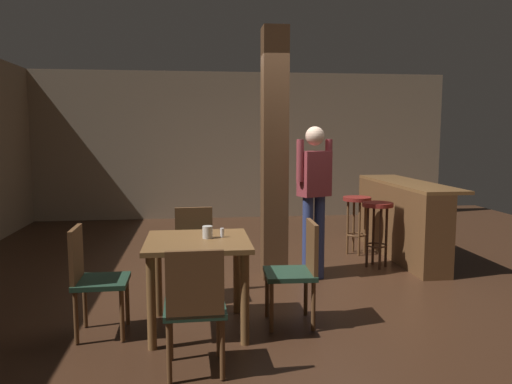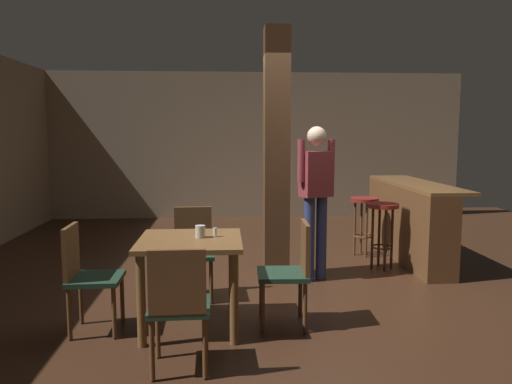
{
  "view_description": "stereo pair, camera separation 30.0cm",
  "coord_description": "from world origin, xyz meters",
  "px_view_note": "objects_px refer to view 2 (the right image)",
  "views": [
    {
      "loc": [
        -0.96,
        -5.18,
        1.65
      ],
      "look_at": [
        -0.32,
        -0.0,
        1.03
      ],
      "focal_mm": 35.0,
      "sensor_mm": 36.0,
      "label": 1
    },
    {
      "loc": [
        -0.66,
        -5.21,
        1.65
      ],
      "look_at": [
        -0.32,
        -0.0,
        1.03
      ],
      "focal_mm": 35.0,
      "sensor_mm": 36.0,
      "label": 2
    }
  ],
  "objects_px": {
    "chair_east": "(291,268)",
    "salt_shaker": "(215,232)",
    "chair_north": "(193,247)",
    "bar_stool_near": "(383,219)",
    "chair_south": "(179,302)",
    "dining_table": "(190,256)",
    "napkin_cup": "(200,232)",
    "bar_counter": "(408,220)",
    "bar_stool_mid": "(364,212)",
    "standing_person": "(316,192)",
    "chair_west": "(86,272)"
  },
  "relations": [
    {
      "from": "bar_counter",
      "to": "standing_person",
      "type": "bearing_deg",
      "value": -147.48
    },
    {
      "from": "chair_north",
      "to": "bar_stool_near",
      "type": "distance_m",
      "value": 2.4
    },
    {
      "from": "chair_south",
      "to": "bar_stool_mid",
      "type": "xyz_separation_m",
      "value": [
        2.19,
        3.21,
        0.09
      ]
    },
    {
      "from": "dining_table",
      "to": "bar_counter",
      "type": "relative_size",
      "value": 0.38
    },
    {
      "from": "dining_table",
      "to": "napkin_cup",
      "type": "xyz_separation_m",
      "value": [
        0.08,
        0.03,
        0.2
      ]
    },
    {
      "from": "chair_west",
      "to": "chair_north",
      "type": "xyz_separation_m",
      "value": [
        0.83,
        0.85,
        0.0
      ]
    },
    {
      "from": "napkin_cup",
      "to": "bar_counter",
      "type": "distance_m",
      "value": 3.39
    },
    {
      "from": "standing_person",
      "to": "bar_stool_near",
      "type": "relative_size",
      "value": 2.14
    },
    {
      "from": "chair_west",
      "to": "chair_north",
      "type": "relative_size",
      "value": 1.0
    },
    {
      "from": "dining_table",
      "to": "bar_stool_near",
      "type": "distance_m",
      "value": 2.78
    },
    {
      "from": "chair_north",
      "to": "napkin_cup",
      "type": "distance_m",
      "value": 0.86
    },
    {
      "from": "chair_west",
      "to": "bar_counter",
      "type": "relative_size",
      "value": 0.4
    },
    {
      "from": "chair_north",
      "to": "bar_stool_near",
      "type": "relative_size",
      "value": 1.11
    },
    {
      "from": "napkin_cup",
      "to": "bar_stool_mid",
      "type": "relative_size",
      "value": 0.13
    },
    {
      "from": "napkin_cup",
      "to": "bar_counter",
      "type": "height_order",
      "value": "bar_counter"
    },
    {
      "from": "chair_south",
      "to": "chair_north",
      "type": "height_order",
      "value": "same"
    },
    {
      "from": "chair_south",
      "to": "bar_stool_mid",
      "type": "height_order",
      "value": "chair_south"
    },
    {
      "from": "chair_west",
      "to": "chair_south",
      "type": "relative_size",
      "value": 1.0
    },
    {
      "from": "napkin_cup",
      "to": "bar_counter",
      "type": "bearing_deg",
      "value": 39.49
    },
    {
      "from": "bar_counter",
      "to": "bar_stool_near",
      "type": "xyz_separation_m",
      "value": [
        -0.49,
        -0.47,
        0.1
      ]
    },
    {
      "from": "standing_person",
      "to": "dining_table",
      "type": "bearing_deg",
      "value": -135.09
    },
    {
      "from": "chair_east",
      "to": "chair_south",
      "type": "distance_m",
      "value": 1.2
    },
    {
      "from": "chair_east",
      "to": "salt_shaker",
      "type": "distance_m",
      "value": 0.72
    },
    {
      "from": "chair_west",
      "to": "standing_person",
      "type": "distance_m",
      "value": 2.58
    },
    {
      "from": "chair_north",
      "to": "bar_stool_near",
      "type": "height_order",
      "value": "chair_north"
    },
    {
      "from": "bar_stool_mid",
      "to": "standing_person",
      "type": "bearing_deg",
      "value": -128.31
    },
    {
      "from": "chair_south",
      "to": "dining_table",
      "type": "bearing_deg",
      "value": 88.12
    },
    {
      "from": "dining_table",
      "to": "salt_shaker",
      "type": "bearing_deg",
      "value": 15.83
    },
    {
      "from": "chair_east",
      "to": "bar_stool_mid",
      "type": "distance_m",
      "value": 2.73
    },
    {
      "from": "chair_south",
      "to": "standing_person",
      "type": "height_order",
      "value": "standing_person"
    },
    {
      "from": "napkin_cup",
      "to": "standing_person",
      "type": "bearing_deg",
      "value": 46.04
    },
    {
      "from": "chair_north",
      "to": "standing_person",
      "type": "distance_m",
      "value": 1.49
    },
    {
      "from": "napkin_cup",
      "to": "standing_person",
      "type": "height_order",
      "value": "standing_person"
    },
    {
      "from": "bar_stool_near",
      "to": "chair_north",
      "type": "bearing_deg",
      "value": -158.31
    },
    {
      "from": "dining_table",
      "to": "bar_stool_near",
      "type": "bearing_deg",
      "value": 37.88
    },
    {
      "from": "chair_west",
      "to": "bar_stool_near",
      "type": "bearing_deg",
      "value": 29.66
    },
    {
      "from": "bar_stool_mid",
      "to": "napkin_cup",
      "type": "bearing_deg",
      "value": -131.46
    },
    {
      "from": "chair_east",
      "to": "chair_north",
      "type": "xyz_separation_m",
      "value": [
        -0.88,
        0.83,
        0.0
      ]
    },
    {
      "from": "dining_table",
      "to": "chair_south",
      "type": "xyz_separation_m",
      "value": [
        -0.03,
        -0.82,
        -0.12
      ]
    },
    {
      "from": "chair_south",
      "to": "bar_counter",
      "type": "relative_size",
      "value": 0.4
    },
    {
      "from": "chair_west",
      "to": "chair_north",
      "type": "height_order",
      "value": "same"
    },
    {
      "from": "dining_table",
      "to": "salt_shaker",
      "type": "height_order",
      "value": "salt_shaker"
    },
    {
      "from": "dining_table",
      "to": "napkin_cup",
      "type": "bearing_deg",
      "value": 22.35
    },
    {
      "from": "salt_shaker",
      "to": "bar_stool_near",
      "type": "height_order",
      "value": "salt_shaker"
    },
    {
      "from": "chair_south",
      "to": "napkin_cup",
      "type": "bearing_deg",
      "value": 82.61
    },
    {
      "from": "salt_shaker",
      "to": "chair_east",
      "type": "bearing_deg",
      "value": -5.33
    },
    {
      "from": "chair_south",
      "to": "napkin_cup",
      "type": "distance_m",
      "value": 0.92
    },
    {
      "from": "dining_table",
      "to": "bar_counter",
      "type": "distance_m",
      "value": 3.46
    },
    {
      "from": "chair_north",
      "to": "standing_person",
      "type": "bearing_deg",
      "value": 19.53
    },
    {
      "from": "standing_person",
      "to": "bar_stool_near",
      "type": "xyz_separation_m",
      "value": [
        0.9,
        0.41,
        -0.39
      ]
    }
  ]
}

